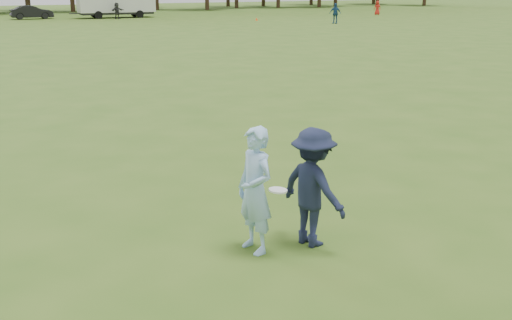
% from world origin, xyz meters
% --- Properties ---
extents(ground, '(200.00, 200.00, 0.00)m').
position_xyz_m(ground, '(0.00, 0.00, 0.00)').
color(ground, '#335618').
rests_on(ground, ground).
extents(thrower, '(0.57, 0.76, 1.89)m').
position_xyz_m(thrower, '(-0.24, 0.60, 0.95)').
color(thrower, '#98C3EB').
rests_on(thrower, ground).
extents(defender, '(0.98, 1.32, 1.82)m').
position_xyz_m(defender, '(0.65, 0.45, 0.91)').
color(defender, '#181E35').
rests_on(defender, ground).
extents(player_far_b, '(1.07, 1.12, 1.87)m').
position_xyz_m(player_far_b, '(27.12, 42.08, 0.93)').
color(player_far_b, navy).
rests_on(player_far_b, ground).
extents(player_far_c, '(0.93, 0.80, 1.61)m').
position_xyz_m(player_far_c, '(39.42, 52.48, 0.80)').
color(player_far_c, red).
rests_on(player_far_c, ground).
extents(player_far_d, '(1.61, 1.14, 1.68)m').
position_xyz_m(player_far_d, '(10.16, 57.64, 0.84)').
color(player_far_d, '#282828').
rests_on(player_far_d, ground).
extents(car_f, '(4.33, 1.75, 1.40)m').
position_xyz_m(car_f, '(2.02, 61.13, 0.70)').
color(car_f, black).
rests_on(car_f, ground).
extents(field_cone, '(0.28, 0.28, 0.30)m').
position_xyz_m(field_cone, '(22.35, 49.21, 0.15)').
color(field_cone, '#FF470D').
rests_on(field_cone, ground).
extents(disc_in_play, '(0.31, 0.31, 0.05)m').
position_xyz_m(disc_in_play, '(-0.02, 0.29, 1.01)').
color(disc_in_play, white).
rests_on(disc_in_play, ground).
extents(cargo_trailer, '(9.00, 2.75, 3.20)m').
position_xyz_m(cargo_trailer, '(10.59, 59.79, 1.78)').
color(cargo_trailer, silver).
rests_on(cargo_trailer, ground).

